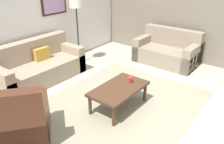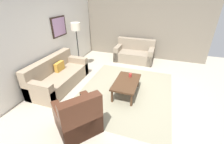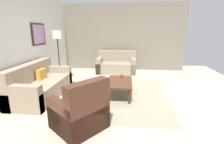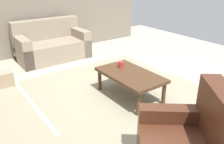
% 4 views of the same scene
% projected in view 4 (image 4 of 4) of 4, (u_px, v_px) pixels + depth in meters
% --- Properties ---
extents(ground_plane, '(8.00, 8.00, 0.00)m').
position_uv_depth(ground_plane, '(124.00, 95.00, 3.93)').
color(ground_plane, '#B2A893').
extents(area_rug, '(3.12, 2.58, 0.01)m').
position_uv_depth(area_rug, '(124.00, 95.00, 3.93)').
color(area_rug, gray).
rests_on(area_rug, ground_plane).
extents(couch_loveseat, '(0.88, 1.57, 0.88)m').
position_uv_depth(couch_loveseat, '(51.00, 46.00, 5.52)').
color(couch_loveseat, gray).
rests_on(couch_loveseat, ground_plane).
extents(coffee_table, '(1.10, 0.64, 0.41)m').
position_uv_depth(coffee_table, '(130.00, 76.00, 3.75)').
color(coffee_table, '#472D1C').
rests_on(coffee_table, ground_plane).
extents(cup, '(0.09, 0.09, 0.10)m').
position_uv_depth(cup, '(121.00, 64.00, 3.94)').
color(cup, '#B2332D').
rests_on(cup, coffee_table).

